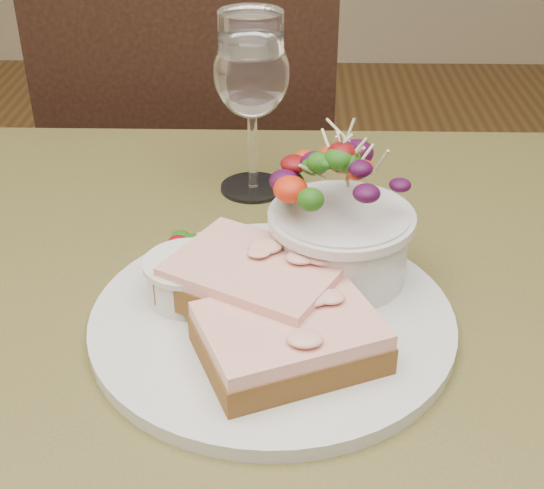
{
  "coord_description": "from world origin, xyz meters",
  "views": [
    {
      "loc": [
        0.03,
        -0.49,
        1.12
      ],
      "look_at": [
        0.02,
        0.03,
        0.81
      ],
      "focal_mm": 50.0,
      "sensor_mm": 36.0,
      "label": 1
    }
  ],
  "objects_px": {
    "sandwich_back": "(256,281)",
    "dinner_plate": "(272,320)",
    "cafe_table": "(253,416)",
    "sandwich_front": "(289,337)",
    "salad_bowl": "(342,214)",
    "wine_glass": "(252,78)",
    "ramekin": "(188,277)",
    "chair_far": "(211,295)"
  },
  "relations": [
    {
      "from": "cafe_table",
      "to": "ramekin",
      "type": "distance_m",
      "value": 0.14
    },
    {
      "from": "sandwich_back",
      "to": "ramekin",
      "type": "height_order",
      "value": "sandwich_back"
    },
    {
      "from": "sandwich_front",
      "to": "ramekin",
      "type": "relative_size",
      "value": 2.3
    },
    {
      "from": "sandwich_back",
      "to": "dinner_plate",
      "type": "bearing_deg",
      "value": -5.01
    },
    {
      "from": "cafe_table",
      "to": "sandwich_front",
      "type": "xyz_separation_m",
      "value": [
        0.03,
        -0.05,
        0.13
      ]
    },
    {
      "from": "chair_far",
      "to": "salad_bowl",
      "type": "xyz_separation_m",
      "value": [
        0.19,
        -0.63,
        0.53
      ]
    },
    {
      "from": "chair_far",
      "to": "salad_bowl",
      "type": "relative_size",
      "value": 7.09
    },
    {
      "from": "cafe_table",
      "to": "chair_far",
      "type": "bearing_deg",
      "value": 99.6
    },
    {
      "from": "sandwich_front",
      "to": "wine_glass",
      "type": "relative_size",
      "value": 0.87
    },
    {
      "from": "salad_bowl",
      "to": "cafe_table",
      "type": "bearing_deg",
      "value": -142.24
    },
    {
      "from": "chair_far",
      "to": "sandwich_front",
      "type": "distance_m",
      "value": 0.9
    },
    {
      "from": "sandwich_front",
      "to": "salad_bowl",
      "type": "bearing_deg",
      "value": 46.28
    },
    {
      "from": "sandwich_front",
      "to": "wine_glass",
      "type": "bearing_deg",
      "value": 75.08
    },
    {
      "from": "chair_far",
      "to": "sandwich_front",
      "type": "bearing_deg",
      "value": 102.16
    },
    {
      "from": "wine_glass",
      "to": "cafe_table",
      "type": "bearing_deg",
      "value": -87.73
    },
    {
      "from": "wine_glass",
      "to": "ramekin",
      "type": "bearing_deg",
      "value": -100.93
    },
    {
      "from": "salad_bowl",
      "to": "wine_glass",
      "type": "distance_m",
      "value": 0.21
    },
    {
      "from": "dinner_plate",
      "to": "sandwich_front",
      "type": "xyz_separation_m",
      "value": [
        0.01,
        -0.05,
        0.02
      ]
    },
    {
      "from": "sandwich_back",
      "to": "salad_bowl",
      "type": "distance_m",
      "value": 0.09
    },
    {
      "from": "sandwich_front",
      "to": "sandwich_back",
      "type": "relative_size",
      "value": 0.96
    },
    {
      "from": "dinner_plate",
      "to": "chair_far",
      "type": "bearing_deg",
      "value": 100.94
    },
    {
      "from": "sandwich_back",
      "to": "salad_bowl",
      "type": "bearing_deg",
      "value": 64.11
    },
    {
      "from": "cafe_table",
      "to": "wine_glass",
      "type": "relative_size",
      "value": 4.57
    },
    {
      "from": "cafe_table",
      "to": "dinner_plate",
      "type": "bearing_deg",
      "value": -5.84
    },
    {
      "from": "sandwich_front",
      "to": "dinner_plate",
      "type": "bearing_deg",
      "value": 82.22
    },
    {
      "from": "sandwich_back",
      "to": "wine_glass",
      "type": "height_order",
      "value": "wine_glass"
    },
    {
      "from": "chair_far",
      "to": "ramekin",
      "type": "distance_m",
      "value": 0.83
    },
    {
      "from": "chair_far",
      "to": "sandwich_front",
      "type": "relative_size",
      "value": 5.88
    },
    {
      "from": "chair_far",
      "to": "wine_glass",
      "type": "xyz_separation_m",
      "value": [
        0.11,
        -0.45,
        0.58
      ]
    },
    {
      "from": "sandwich_back",
      "to": "wine_glass",
      "type": "distance_m",
      "value": 0.25
    },
    {
      "from": "sandwich_back",
      "to": "ramekin",
      "type": "xyz_separation_m",
      "value": [
        -0.05,
        0.01,
        -0.01
      ]
    },
    {
      "from": "sandwich_front",
      "to": "sandwich_back",
      "type": "height_order",
      "value": "sandwich_back"
    },
    {
      "from": "sandwich_front",
      "to": "salad_bowl",
      "type": "height_order",
      "value": "salad_bowl"
    },
    {
      "from": "sandwich_front",
      "to": "sandwich_back",
      "type": "bearing_deg",
      "value": 91.5
    },
    {
      "from": "cafe_table",
      "to": "sandwich_front",
      "type": "relative_size",
      "value": 5.23
    },
    {
      "from": "cafe_table",
      "to": "salad_bowl",
      "type": "height_order",
      "value": "salad_bowl"
    },
    {
      "from": "chair_far",
      "to": "dinner_plate",
      "type": "distance_m",
      "value": 0.84
    },
    {
      "from": "chair_far",
      "to": "salad_bowl",
      "type": "bearing_deg",
      "value": 107.59
    },
    {
      "from": "sandwich_front",
      "to": "ramekin",
      "type": "xyz_separation_m",
      "value": [
        -0.08,
        0.07,
        0.0
      ]
    },
    {
      "from": "ramekin",
      "to": "wine_glass",
      "type": "bearing_deg",
      "value": 79.07
    },
    {
      "from": "sandwich_back",
      "to": "wine_glass",
      "type": "bearing_deg",
      "value": 122.04
    },
    {
      "from": "cafe_table",
      "to": "wine_glass",
      "type": "bearing_deg",
      "value": 92.27
    }
  ]
}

